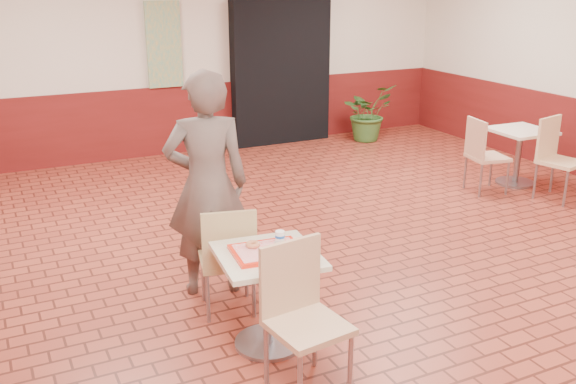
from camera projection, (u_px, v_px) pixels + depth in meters
name	position (u px, v px, depth m)	size (l,w,h in m)	color
room_shell	(407.00, 111.00, 5.12)	(8.01, 10.01, 3.01)	maroon
wainscot_band	(400.00, 227.00, 5.44)	(8.00, 10.00, 1.00)	#5C1311
corridor_doorway	(281.00, 73.00, 9.91)	(1.60, 0.22, 2.20)	black
promo_poster	(164.00, 45.00, 9.05)	(0.50, 0.03, 1.20)	gray
main_table	(268.00, 284.00, 4.48)	(0.68, 0.68, 0.71)	beige
chair_main_front	(301.00, 310.00, 4.02)	(0.50, 0.50, 0.97)	tan
chair_main_back	(228.00, 255.00, 4.90)	(0.49, 0.49, 0.89)	tan
customer	(207.00, 185.00, 5.15)	(0.68, 0.45, 1.86)	brown
serving_tray	(268.00, 252.00, 4.40)	(0.48, 0.37, 0.03)	red
ring_donut	(253.00, 244.00, 4.44)	(0.10, 0.10, 0.03)	#C37147
long_john_donut	(282.00, 245.00, 4.42)	(0.14, 0.10, 0.04)	gold
paper_cup	(280.00, 237.00, 4.50)	(0.07, 0.07, 0.09)	white
second_table	(519.00, 147.00, 8.06)	(0.67, 0.67, 0.71)	beige
chair_second_left	(483.00, 152.00, 7.74)	(0.49, 0.49, 0.91)	tan
chair_second_front	(556.00, 154.00, 7.53)	(0.54, 0.54, 0.96)	#E6BC8A
potted_plant	(367.00, 113.00, 10.25)	(0.81, 0.70, 0.90)	#335E25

